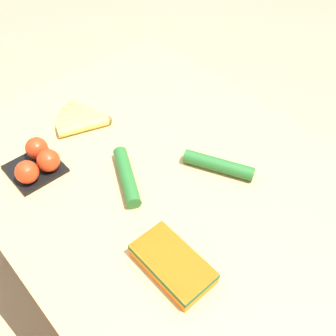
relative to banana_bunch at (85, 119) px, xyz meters
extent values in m
plane|color=gray|center=(-0.36, -0.05, -0.74)|extent=(12.00, 12.00, 0.00)
cube|color=tan|center=(-0.36, -0.05, -0.03)|extent=(1.29, 0.96, 0.03)
cylinder|color=tan|center=(0.23, -0.47, -0.39)|extent=(0.06, 0.06, 0.69)
cube|color=tan|center=(-0.45, 0.52, -0.05)|extent=(0.39, 0.05, 0.42)
sphere|color=brown|center=(-0.06, -0.05, 0.00)|extent=(0.03, 0.03, 0.03)
cylinder|color=#CCC651|center=(0.02, -0.03, 0.00)|extent=(0.17, 0.08, 0.03)
cylinder|color=#CCC651|center=(0.02, -0.02, 0.00)|extent=(0.16, 0.10, 0.03)
cylinder|color=#CCC651|center=(0.01, 0.00, 0.00)|extent=(0.15, 0.13, 0.03)
cylinder|color=#CCC651|center=(0.00, 0.01, 0.00)|extent=(0.13, 0.15, 0.03)
cylinder|color=#CCC651|center=(-0.01, 0.02, 0.00)|extent=(0.11, 0.16, 0.03)
cylinder|color=#CCC651|center=(-0.03, 0.03, 0.00)|extent=(0.08, 0.17, 0.03)
cube|color=black|center=(-0.08, 0.23, -0.01)|extent=(0.15, 0.15, 0.01)
sphere|color=red|center=(-0.12, 0.20, 0.03)|extent=(0.07, 0.07, 0.07)
sphere|color=red|center=(-0.05, 0.20, 0.03)|extent=(0.07, 0.07, 0.07)
sphere|color=red|center=(-0.12, 0.27, 0.03)|extent=(0.07, 0.07, 0.07)
cube|color=orange|center=(-0.59, 0.15, 0.00)|extent=(0.20, 0.11, 0.04)
cube|color=#145123|center=(-0.59, 0.15, 0.02)|extent=(0.20, 0.11, 0.01)
cylinder|color=#236028|center=(-0.44, -0.17, 0.00)|extent=(0.21, 0.13, 0.04)
cylinder|color=#236028|center=(-0.30, 0.06, 0.00)|extent=(0.21, 0.13, 0.04)
camera|label=1|loc=(-0.93, 0.47, 0.84)|focal=42.00mm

